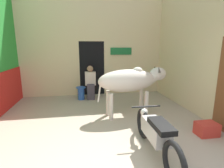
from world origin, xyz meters
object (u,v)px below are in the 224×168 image
(cow, at_px, (131,81))
(shopkeeper_seated, at_px, (90,81))
(plastic_stool, at_px, (81,93))
(crate, at_px, (207,129))
(motorcycle_near, at_px, (156,133))

(cow, relative_size, shopkeeper_seated, 1.64)
(cow, distance_m, plastic_stool, 2.31)
(cow, height_order, shopkeeper_seated, cow)
(cow, relative_size, crate, 4.51)
(motorcycle_near, relative_size, plastic_stool, 4.20)
(motorcycle_near, bearing_deg, shopkeeper_seated, 104.36)
(cow, distance_m, motorcycle_near, 1.96)
(motorcycle_near, relative_size, crate, 4.38)
(plastic_stool, height_order, crate, plastic_stool)
(shopkeeper_seated, relative_size, crate, 2.75)
(shopkeeper_seated, height_order, plastic_stool, shopkeeper_seated)
(shopkeeper_seated, distance_m, plastic_stool, 0.53)
(shopkeeper_seated, relative_size, plastic_stool, 2.64)
(cow, xyz_separation_m, plastic_stool, (-1.36, 1.72, -0.73))
(motorcycle_near, height_order, crate, motorcycle_near)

